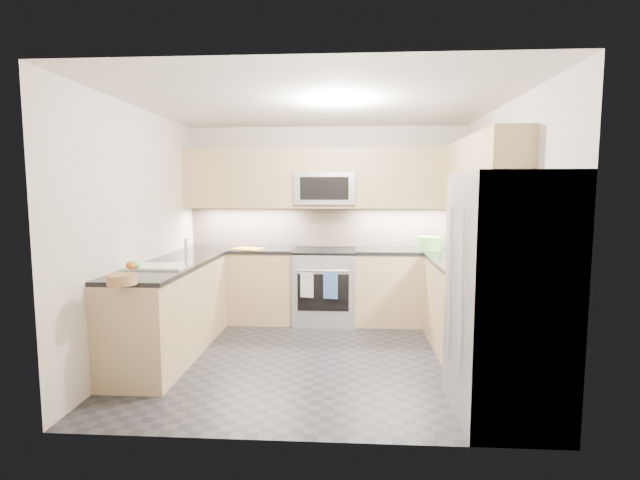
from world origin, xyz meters
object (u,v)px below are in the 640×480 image
(microwave, at_px, (325,188))
(cutting_board, at_px, (248,249))
(refrigerator, at_px, (507,297))
(utensil_bowl, at_px, (430,244))
(gas_range, at_px, (324,287))
(fruit_basket, at_px, (122,279))

(microwave, relative_size, cutting_board, 2.07)
(refrigerator, height_order, utensil_bowl, refrigerator)
(utensil_bowl, bearing_deg, refrigerator, -86.35)
(cutting_board, bearing_deg, gas_range, 5.17)
(gas_range, distance_m, microwave, 1.25)
(gas_range, xyz_separation_m, cutting_board, (-0.96, -0.09, 0.49))
(microwave, xyz_separation_m, refrigerator, (1.45, -2.55, -0.80))
(gas_range, height_order, refrigerator, refrigerator)
(cutting_board, bearing_deg, microwave, 12.45)
(gas_range, relative_size, fruit_basket, 4.08)
(cutting_board, height_order, fruit_basket, fruit_basket)
(gas_range, height_order, cutting_board, cutting_board)
(refrigerator, distance_m, fruit_basket, 2.91)
(cutting_board, xyz_separation_m, fruit_basket, (-0.50, -2.26, 0.04))
(fruit_basket, bearing_deg, cutting_board, 77.52)
(fruit_basket, bearing_deg, microwave, 59.45)
(microwave, height_order, cutting_board, microwave)
(microwave, distance_m, fruit_basket, 2.96)
(refrigerator, relative_size, fruit_basket, 8.08)
(gas_range, height_order, utensil_bowl, utensil_bowl)
(cutting_board, bearing_deg, fruit_basket, -102.48)
(refrigerator, bearing_deg, cutting_board, 135.85)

